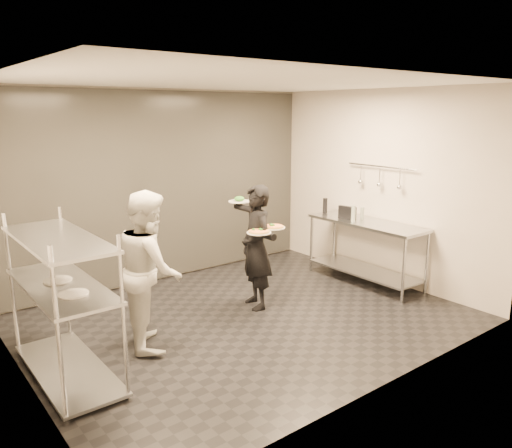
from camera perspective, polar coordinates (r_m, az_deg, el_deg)
room_shell at (r=6.77m, az=-7.13°, el=3.49°), size 5.00×4.00×2.80m
pass_rack at (r=5.04m, az=-21.24°, el=-8.01°), size 0.60×1.60×1.50m
prep_counter at (r=7.46m, az=12.43°, el=-1.93°), size 0.60×1.80×0.92m
utensil_rail at (r=7.48m, az=13.98°, el=5.22°), size 0.07×1.20×0.31m
waiter at (r=6.33m, az=0.03°, el=-2.68°), size 0.51×0.66×1.59m
chef at (r=5.42m, az=-12.02°, el=-5.07°), size 0.89×1.00×1.69m
pizza_plate_near at (r=6.02m, az=0.35°, el=-0.90°), size 0.30×0.30×0.05m
pizza_plate_far at (r=6.20m, az=2.05°, el=-0.33°), size 0.28×0.28×0.05m
salad_plate at (r=6.43m, az=-1.91°, el=2.76°), size 0.28×0.28×0.07m
pos_monitor at (r=7.45m, az=10.38°, el=1.26°), size 0.11×0.28×0.20m
bottle_green at (r=7.35m, az=11.08°, el=1.19°), size 0.06×0.06×0.23m
bottle_clear at (r=7.51m, az=12.03°, el=1.20°), size 0.05×0.05×0.18m
bottle_dark at (r=7.86m, az=7.90°, el=2.08°), size 0.07×0.07×0.24m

